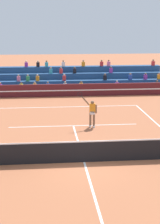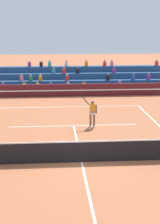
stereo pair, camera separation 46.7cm
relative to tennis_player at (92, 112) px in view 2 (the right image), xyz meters
The scene contains 7 objects.
ground_plane 6.21m from the tennis_player, 100.76° to the right, with size 120.00×120.00×0.00m, color #AD603D.
court_lines 6.21m from the tennis_player, 100.76° to the right, with size 11.10×23.90×0.01m.
tennis_net 6.15m from the tennis_player, 100.76° to the right, with size 12.00×0.10×1.10m.
sponsor_banner_wall 10.25m from the tennis_player, 96.42° to the left, with size 18.00×0.26×1.10m.
bleacher_stand 13.40m from the tennis_player, 94.92° to the left, with size 19.70×3.80×2.83m.
tennis_player is the anchor object (origin of this frame).
tennis_ball 6.92m from the tennis_player, 133.27° to the right, with size 0.07×0.07×0.07m, color #C6DB33.
Camera 2 is at (-1.37, -16.73, 6.55)m, focal length 60.00 mm.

